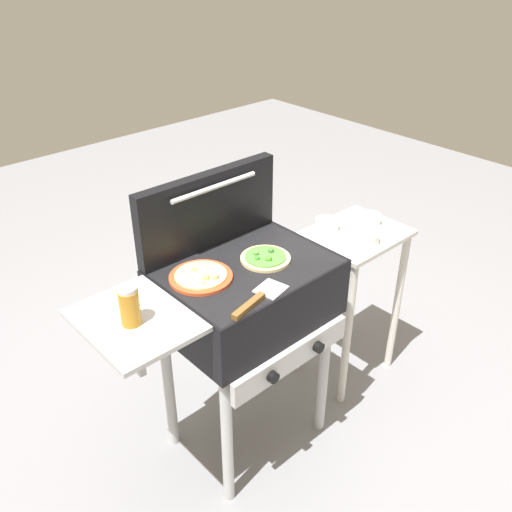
# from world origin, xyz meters

# --- Properties ---
(ground_plane) EXTENTS (8.00, 8.00, 0.00)m
(ground_plane) POSITION_xyz_m (0.00, 0.00, 0.00)
(ground_plane) COLOR gray
(grill) EXTENTS (0.96, 0.53, 0.90)m
(grill) POSITION_xyz_m (-0.01, -0.00, 0.76)
(grill) COLOR black
(grill) RESTS_ON ground_plane
(grill_lid_open) EXTENTS (0.63, 0.08, 0.30)m
(grill_lid_open) POSITION_xyz_m (0.00, 0.21, 1.05)
(grill_lid_open) COLOR black
(grill_lid_open) RESTS_ON grill
(pizza_cheese) EXTENTS (0.23, 0.23, 0.04)m
(pizza_cheese) POSITION_xyz_m (-0.18, 0.04, 0.91)
(pizza_cheese) COLOR #C64723
(pizza_cheese) RESTS_ON grill
(pizza_veggie) EXTENTS (0.19, 0.19, 0.04)m
(pizza_veggie) POSITION_xyz_m (0.08, -0.02, 0.91)
(pizza_veggie) COLOR #E0C17F
(pizza_veggie) RESTS_ON grill
(sauce_jar) EXTENTS (0.07, 0.07, 0.14)m
(sauce_jar) POSITION_xyz_m (-0.50, -0.02, 0.97)
(sauce_jar) COLOR #B77A1E
(sauce_jar) RESTS_ON grill
(spatula) EXTENTS (0.27, 0.11, 0.02)m
(spatula) POSITION_xyz_m (-0.12, -0.20, 0.91)
(spatula) COLOR #B7BABF
(spatula) RESTS_ON grill
(prep_table) EXTENTS (0.44, 0.36, 0.80)m
(prep_table) POSITION_xyz_m (0.66, 0.00, 0.56)
(prep_table) COLOR beige
(prep_table) RESTS_ON ground_plane
(topping_bowl_near) EXTENTS (0.11, 0.11, 0.04)m
(topping_bowl_near) POSITION_xyz_m (0.59, 0.11, 0.82)
(topping_bowl_near) COLOR silver
(topping_bowl_near) RESTS_ON prep_table
(topping_bowl_far) EXTENTS (0.11, 0.11, 0.04)m
(topping_bowl_far) POSITION_xyz_m (0.62, -0.09, 0.82)
(topping_bowl_far) COLOR silver
(topping_bowl_far) RESTS_ON prep_table
(topping_bowl_middle) EXTENTS (0.11, 0.11, 0.04)m
(topping_bowl_middle) POSITION_xyz_m (0.77, 0.02, 0.82)
(topping_bowl_middle) COLOR silver
(topping_bowl_middle) RESTS_ON prep_table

